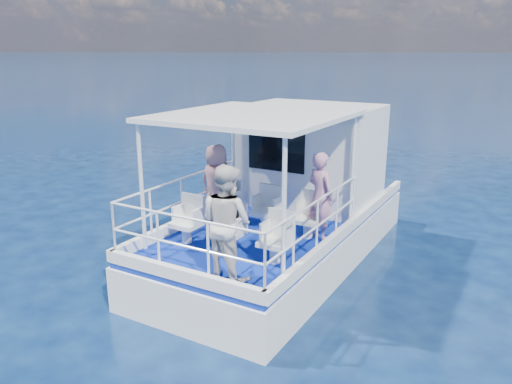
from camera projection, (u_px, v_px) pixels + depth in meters
ground at (260, 275)px, 9.75m from camera, size 2000.00×2000.00×0.00m
hull at (283, 258)px, 10.59m from camera, size 3.00×7.00×1.60m
deck at (284, 220)px, 10.35m from camera, size 2.90×6.90×0.10m
cabin at (311, 155)px, 11.12m from camera, size 2.85×2.00×2.20m
canopy at (255, 116)px, 8.73m from camera, size 3.00×3.20×0.08m
canopy_posts at (253, 179)px, 9.00m from camera, size 2.77×2.97×2.20m
railings at (244, 216)px, 8.89m from camera, size 2.84×3.59×1.00m
seat_port_fwd at (226, 213)px, 10.05m from camera, size 0.48×0.46×0.38m
seat_center_fwd at (265, 220)px, 9.62m from camera, size 0.48×0.46×0.38m
seat_stbd_fwd at (308, 228)px, 9.19m from camera, size 0.48×0.46×0.38m
seat_port_aft at (187, 232)px, 8.97m from camera, size 0.48×0.46×0.38m
seat_center_aft at (229, 241)px, 8.54m from camera, size 0.48×0.46×0.38m
seat_stbd_aft at (275, 252)px, 8.11m from camera, size 0.48×0.46×0.38m
passenger_port_fwd at (217, 183)px, 9.93m from camera, size 0.60×0.44×1.58m
passenger_stbd_fwd at (320, 196)px, 9.00m from camera, size 0.70×0.60×1.62m
passenger_stbd_aft at (226, 222)px, 7.43m from camera, size 0.97×0.82×1.76m
backpack_port at (226, 194)px, 9.93m from camera, size 0.31×0.17×0.40m
backpack_center at (229, 218)px, 8.43m from camera, size 0.30×0.17×0.44m
compact_camera at (226, 183)px, 9.88m from camera, size 0.11×0.06×0.06m
panda at (228, 196)px, 8.31m from camera, size 0.23×0.19×0.36m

